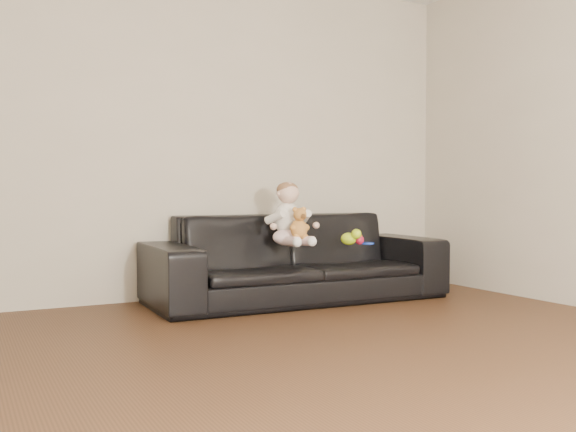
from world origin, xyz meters
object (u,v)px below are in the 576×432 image
sofa (297,257)px  toy_rattle (359,240)px  baby (289,218)px  teddy_bear (299,224)px  toy_blue_disc (368,243)px  toy_green (349,239)px

sofa → toy_rattle: 0.50m
baby → toy_rattle: size_ratio=6.74×
sofa → baby: bearing=-135.7°
teddy_bear → toy_blue_disc: (0.59, -0.01, -0.16)m
baby → toy_green: baby is taller
sofa → teddy_bear: (-0.12, -0.27, 0.27)m
baby → teddy_bear: (0.01, -0.14, -0.04)m
baby → toy_green: 0.48m
sofa → toy_green: sofa is taller
baby → toy_green: size_ratio=3.52×
baby → toy_blue_disc: (0.60, -0.15, -0.20)m
sofa → toy_blue_disc: bearing=-29.0°
toy_rattle → toy_blue_disc: bearing=-1.6°
toy_green → toy_rattle: bearing=0.2°
toy_rattle → teddy_bear: bearing=179.3°
sofa → toy_blue_disc: (0.47, -0.27, 0.11)m
sofa → baby: baby is taller
baby → teddy_bear: size_ratio=2.02×
teddy_bear → toy_rattle: (0.52, -0.01, -0.13)m
toy_green → toy_blue_disc: (0.17, -0.00, -0.04)m
toy_green → toy_blue_disc: 0.18m
teddy_bear → toy_green: (0.42, -0.01, -0.12)m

